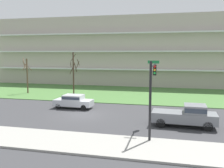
{
  "coord_description": "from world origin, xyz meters",
  "views": [
    {
      "loc": [
        8.56,
        -23.88,
        6.32
      ],
      "look_at": [
        1.52,
        6.0,
        2.5
      ],
      "focal_mm": 39.99,
      "sensor_mm": 36.0,
      "label": 1
    }
  ],
  "objects_px": {
    "pickup_gray_center_left": "(187,115)",
    "sedan_silver_near_left": "(74,101)",
    "tree_far_left": "(27,74)",
    "tree_left": "(74,72)",
    "traffic_signal_mast": "(152,84)"
  },
  "relations": [
    {
      "from": "sedan_silver_near_left",
      "to": "traffic_signal_mast",
      "type": "xyz_separation_m",
      "value": [
        9.43,
        -7.41,
        3.08
      ]
    },
    {
      "from": "tree_far_left",
      "to": "tree_left",
      "type": "distance_m",
      "value": 8.22
    },
    {
      "from": "sedan_silver_near_left",
      "to": "pickup_gray_center_left",
      "type": "distance_m",
      "value": 13.04
    },
    {
      "from": "tree_far_left",
      "to": "pickup_gray_center_left",
      "type": "distance_m",
      "value": 26.6
    },
    {
      "from": "sedan_silver_near_left",
      "to": "tree_left",
      "type": "bearing_deg",
      "value": -67.41
    },
    {
      "from": "tree_left",
      "to": "traffic_signal_mast",
      "type": "bearing_deg",
      "value": -50.18
    },
    {
      "from": "pickup_gray_center_left",
      "to": "sedan_silver_near_left",
      "type": "bearing_deg",
      "value": 162.02
    },
    {
      "from": "sedan_silver_near_left",
      "to": "tree_far_left",
      "type": "bearing_deg",
      "value": -35.53
    },
    {
      "from": "tree_far_left",
      "to": "sedan_silver_near_left",
      "type": "distance_m",
      "value": 13.94
    },
    {
      "from": "tree_far_left",
      "to": "pickup_gray_center_left",
      "type": "bearing_deg",
      "value": -28.74
    },
    {
      "from": "tree_left",
      "to": "sedan_silver_near_left",
      "type": "xyz_separation_m",
      "value": [
        2.87,
        -7.35,
        -2.66
      ]
    },
    {
      "from": "tree_far_left",
      "to": "sedan_silver_near_left",
      "type": "bearing_deg",
      "value": -36.79
    },
    {
      "from": "tree_left",
      "to": "traffic_signal_mast",
      "type": "xyz_separation_m",
      "value": [
        12.3,
        -14.76,
        0.42
      ]
    },
    {
      "from": "sedan_silver_near_left",
      "to": "pickup_gray_center_left",
      "type": "height_order",
      "value": "pickup_gray_center_left"
    },
    {
      "from": "tree_far_left",
      "to": "pickup_gray_center_left",
      "type": "xyz_separation_m",
      "value": [
        23.26,
        -12.76,
        -2.01
      ]
    }
  ]
}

